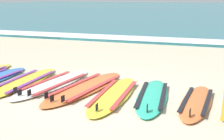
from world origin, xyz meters
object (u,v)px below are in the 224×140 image
(surfboard_5, at_px, (114,95))
(surfboard_6, at_px, (152,96))
(surfboard_3, at_px, (53,84))
(surfboard_7, at_px, (196,102))
(surfboard_4, at_px, (85,87))
(surfboard_2, at_px, (23,82))

(surfboard_5, distance_m, surfboard_6, 0.69)
(surfboard_3, distance_m, surfboard_7, 2.84)
(surfboard_4, height_order, surfboard_6, same)
(surfboard_2, distance_m, surfboard_3, 0.66)
(surfboard_6, relative_size, surfboard_7, 1.10)
(surfboard_2, distance_m, surfboard_7, 3.49)
(surfboard_4, bearing_deg, surfboard_3, 178.00)
(surfboard_3, relative_size, surfboard_7, 1.26)
(surfboard_7, bearing_deg, surfboard_4, 175.53)
(surfboard_2, relative_size, surfboard_4, 0.91)
(surfboard_2, xyz_separation_m, surfboard_5, (2.04, -0.18, 0.00))
(surfboard_4, xyz_separation_m, surfboard_5, (0.66, -0.24, -0.00))
(surfboard_3, xyz_separation_m, surfboard_5, (1.38, -0.27, -0.00))
(surfboard_5, bearing_deg, surfboard_3, 169.13)
(surfboard_3, relative_size, surfboard_6, 1.14)
(surfboard_3, height_order, surfboard_5, same)
(surfboard_6, bearing_deg, surfboard_4, 175.43)
(surfboard_6, bearing_deg, surfboard_3, 176.32)
(surfboard_4, bearing_deg, surfboard_6, -4.57)
(surfboard_2, relative_size, surfboard_3, 0.98)
(surfboard_4, distance_m, surfboard_6, 1.35)
(surfboard_2, bearing_deg, surfboard_3, 7.04)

